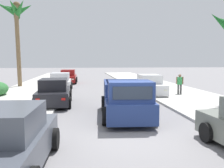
# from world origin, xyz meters

# --- Properties ---
(ground_plane) EXTENTS (160.00, 160.00, 0.00)m
(ground_plane) POSITION_xyz_m (0.00, 0.00, 0.00)
(ground_plane) COLOR slate
(sidewalk_left) EXTENTS (5.34, 60.00, 0.12)m
(sidewalk_left) POSITION_xyz_m (-5.71, 12.00, 0.06)
(sidewalk_left) COLOR beige
(sidewalk_left) RESTS_ON ground
(sidewalk_right) EXTENTS (5.34, 60.00, 0.12)m
(sidewalk_right) POSITION_xyz_m (5.71, 12.00, 0.06)
(sidewalk_right) COLOR beige
(sidewalk_right) RESTS_ON ground
(curb_left) EXTENTS (0.16, 60.00, 0.10)m
(curb_left) POSITION_xyz_m (-4.44, 12.00, 0.05)
(curb_left) COLOR silver
(curb_left) RESTS_ON ground
(curb_right) EXTENTS (0.16, 60.00, 0.10)m
(curb_right) POSITION_xyz_m (4.44, 12.00, 0.05)
(curb_right) COLOR silver
(curb_right) RESTS_ON ground
(pickup_truck) EXTENTS (2.48, 5.33, 1.80)m
(pickup_truck) POSITION_xyz_m (0.36, 2.84, 0.81)
(pickup_truck) COLOR navy
(pickup_truck) RESTS_ON ground
(car_left_near) EXTENTS (2.07, 4.28, 1.54)m
(car_left_near) POSITION_xyz_m (-3.52, 13.45, 0.71)
(car_left_near) COLOR silver
(car_left_near) RESTS_ON ground
(car_right_near) EXTENTS (2.12, 4.30, 1.54)m
(car_right_near) POSITION_xyz_m (-3.28, 6.51, 0.71)
(car_right_near) COLOR black
(car_right_near) RESTS_ON ground
(car_left_mid) EXTENTS (2.18, 4.33, 1.54)m
(car_left_mid) POSITION_xyz_m (-3.41, -2.22, 0.71)
(car_left_mid) COLOR #474C56
(car_left_mid) RESTS_ON ground
(car_right_mid) EXTENTS (2.18, 4.32, 1.54)m
(car_right_mid) POSITION_xyz_m (3.44, 9.85, 0.71)
(car_right_mid) COLOR silver
(car_right_mid) RESTS_ON ground
(car_left_far) EXTENTS (2.06, 4.28, 1.54)m
(car_left_far) POSITION_xyz_m (-3.23, 20.41, 0.71)
(car_left_far) COLOR maroon
(car_left_far) RESTS_ON ground
(palm_tree_right_fore) EXTENTS (3.44, 3.92, 8.09)m
(palm_tree_right_fore) POSITION_xyz_m (-7.66, 16.16, 6.66)
(palm_tree_right_fore) COLOR brown
(palm_tree_right_fore) RESTS_ON ground
(pedestrian) EXTENTS (0.57, 0.40, 1.59)m
(pedestrian) POSITION_xyz_m (5.61, 9.32, 0.91)
(pedestrian) COLOR #4C4C4C
(pedestrian) RESTS_ON ground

